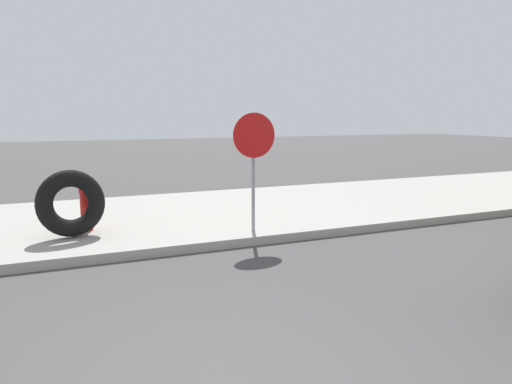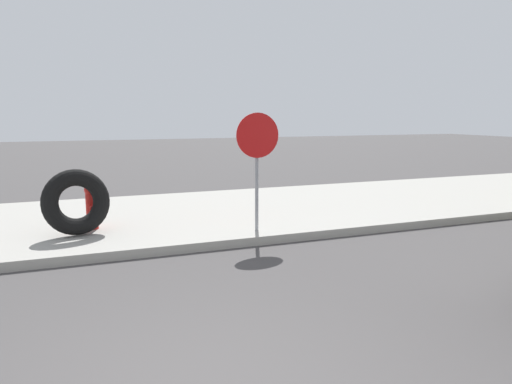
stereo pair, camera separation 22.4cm
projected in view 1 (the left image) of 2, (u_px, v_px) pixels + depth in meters
The scene contains 4 objects.
sidewalk_curb at pixel (110, 222), 9.49m from camera, with size 36.00×5.00×0.15m, color #99968E.
fire_hydrant at pixel (86, 206), 8.43m from camera, with size 0.23×0.53×0.82m.
loose_tire at pixel (71, 203), 7.95m from camera, with size 1.10×1.10×0.28m, color black.
stop_sign at pixel (254, 150), 8.23m from camera, with size 0.76×0.08×2.03m.
Camera 1 is at (-1.11, -3.14, 2.15)m, focal length 34.14 mm.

